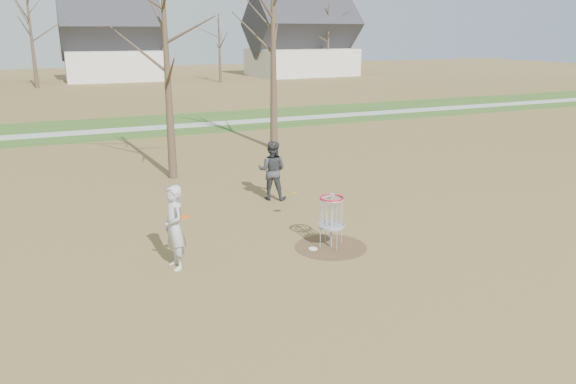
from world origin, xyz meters
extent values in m
plane|color=brown|center=(0.00, 0.00, 0.00)|extent=(160.00, 160.00, 0.00)
cube|color=#2D5119|center=(0.00, 21.00, 0.01)|extent=(160.00, 8.00, 0.01)
cube|color=#9E9E99|center=(0.00, 20.00, 0.01)|extent=(160.00, 1.50, 0.01)
cylinder|color=#47331E|center=(0.00, 0.00, 0.01)|extent=(1.80, 1.80, 0.01)
imported|color=#B6B6B6|center=(-3.81, 0.32, 0.97)|extent=(0.55, 0.76, 1.94)
imported|color=#343539|center=(0.29, 4.48, 0.95)|extent=(1.16, 1.10, 1.89)
cylinder|color=white|center=(-0.48, 0.04, 0.02)|extent=(0.22, 0.22, 0.02)
cylinder|color=orange|center=(0.00, 2.24, 0.83)|extent=(0.22, 0.22, 0.08)
cylinder|color=#FF560D|center=(-3.60, 0.22, 1.23)|extent=(0.22, 0.22, 0.02)
cylinder|color=#9EA3AD|center=(0.00, 0.00, 0.68)|extent=(0.05, 0.05, 1.35)
cylinder|color=#9EA3AD|center=(0.00, 0.00, 0.55)|extent=(0.64, 0.64, 0.04)
torus|color=#9EA3AD|center=(0.00, 0.00, 1.25)|extent=(0.60, 0.60, 0.04)
torus|color=red|center=(0.00, 0.00, 1.28)|extent=(0.60, 0.60, 0.04)
cone|color=#382B1E|center=(-2.00, 8.50, 3.75)|extent=(0.32, 0.32, 7.50)
cone|color=#382B1E|center=(3.50, 12.00, 4.25)|extent=(0.36, 0.36, 8.50)
cone|color=#382B1E|center=(-6.00, 48.00, 4.50)|extent=(0.40, 0.40, 9.00)
cone|color=#382B1E|center=(12.00, 47.00, 3.50)|extent=(0.32, 0.32, 7.00)
cone|color=#382B1E|center=(26.00, 49.00, 4.25)|extent=(0.38, 0.38, 8.50)
cube|color=silver|center=(2.00, 54.00, 1.60)|extent=(10.24, 7.34, 3.20)
pyramid|color=#2D2D33|center=(2.00, 54.00, 4.98)|extent=(10.74, 7.36, 3.55)
cube|color=silver|center=(24.00, 52.00, 1.60)|extent=(12.40, 8.62, 3.20)
pyramid|color=#2D2D33|center=(24.00, 52.00, 5.23)|extent=(13.00, 8.65, 4.06)
camera|label=1|loc=(-6.34, -11.51, 5.18)|focal=35.00mm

